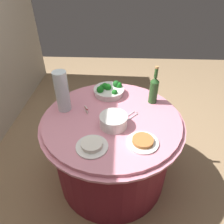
{
  "coord_description": "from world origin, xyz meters",
  "views": [
    {
      "loc": [
        -1.29,
        -0.06,
        1.76
      ],
      "look_at": [
        0.0,
        0.0,
        0.79
      ],
      "focal_mm": 32.98,
      "sensor_mm": 36.0,
      "label": 1
    }
  ],
  "objects_px": {
    "plate_stack": "(114,121)",
    "serving_tongs": "(130,116)",
    "label_placard_front": "(86,109)",
    "broccoli_bowl": "(109,90)",
    "decorative_fruit_vase": "(62,92)",
    "food_plate_peanuts": "(143,141)",
    "wine_bottle": "(154,89)",
    "food_plate_rice": "(92,145)"
  },
  "relations": [
    {
      "from": "food_plate_peanuts",
      "to": "serving_tongs",
      "type": "bearing_deg",
      "value": 14.74
    },
    {
      "from": "broccoli_bowl",
      "to": "plate_stack",
      "type": "height_order",
      "value": "broccoli_bowl"
    },
    {
      "from": "serving_tongs",
      "to": "food_plate_peanuts",
      "type": "relative_size",
      "value": 0.67
    },
    {
      "from": "decorative_fruit_vase",
      "to": "serving_tongs",
      "type": "distance_m",
      "value": 0.58
    },
    {
      "from": "decorative_fruit_vase",
      "to": "food_plate_rice",
      "type": "distance_m",
      "value": 0.53
    },
    {
      "from": "food_plate_rice",
      "to": "label_placard_front",
      "type": "relative_size",
      "value": 4.0
    },
    {
      "from": "food_plate_rice",
      "to": "serving_tongs",
      "type": "bearing_deg",
      "value": -37.83
    },
    {
      "from": "decorative_fruit_vase",
      "to": "label_placard_front",
      "type": "bearing_deg",
      "value": -102.64
    },
    {
      "from": "broccoli_bowl",
      "to": "decorative_fruit_vase",
      "type": "distance_m",
      "value": 0.45
    },
    {
      "from": "food_plate_peanuts",
      "to": "food_plate_rice",
      "type": "relative_size",
      "value": 1.0
    },
    {
      "from": "food_plate_rice",
      "to": "label_placard_front",
      "type": "distance_m",
      "value": 0.39
    },
    {
      "from": "plate_stack",
      "to": "food_plate_peanuts",
      "type": "bearing_deg",
      "value": -130.48
    },
    {
      "from": "plate_stack",
      "to": "decorative_fruit_vase",
      "type": "distance_m",
      "value": 0.47
    },
    {
      "from": "broccoli_bowl",
      "to": "decorative_fruit_vase",
      "type": "bearing_deg",
      "value": 124.23
    },
    {
      "from": "broccoli_bowl",
      "to": "food_plate_rice",
      "type": "xyz_separation_m",
      "value": [
        -0.67,
        0.07,
        -0.03
      ]
    },
    {
      "from": "serving_tongs",
      "to": "food_plate_rice",
      "type": "relative_size",
      "value": 0.67
    },
    {
      "from": "plate_stack",
      "to": "label_placard_front",
      "type": "xyz_separation_m",
      "value": [
        0.15,
        0.23,
        -0.01
      ]
    },
    {
      "from": "decorative_fruit_vase",
      "to": "wine_bottle",
      "type": "bearing_deg",
      "value": -79.45
    },
    {
      "from": "plate_stack",
      "to": "food_plate_rice",
      "type": "distance_m",
      "value": 0.27
    },
    {
      "from": "decorative_fruit_vase",
      "to": "food_plate_peanuts",
      "type": "bearing_deg",
      "value": -120.66
    },
    {
      "from": "plate_stack",
      "to": "food_plate_peanuts",
      "type": "xyz_separation_m",
      "value": [
        -0.18,
        -0.21,
        -0.03
      ]
    },
    {
      "from": "plate_stack",
      "to": "label_placard_front",
      "type": "distance_m",
      "value": 0.28
    },
    {
      "from": "decorative_fruit_vase",
      "to": "serving_tongs",
      "type": "height_order",
      "value": "decorative_fruit_vase"
    },
    {
      "from": "broccoli_bowl",
      "to": "serving_tongs",
      "type": "height_order",
      "value": "broccoli_bowl"
    },
    {
      "from": "broccoli_bowl",
      "to": "decorative_fruit_vase",
      "type": "relative_size",
      "value": 0.82
    },
    {
      "from": "decorative_fruit_vase",
      "to": "serving_tongs",
      "type": "xyz_separation_m",
      "value": [
        -0.08,
        -0.55,
        -0.16
      ]
    },
    {
      "from": "food_plate_peanuts",
      "to": "food_plate_rice",
      "type": "bearing_deg",
      "value": 98.97
    },
    {
      "from": "broccoli_bowl",
      "to": "wine_bottle",
      "type": "xyz_separation_m",
      "value": [
        -0.1,
        -0.39,
        0.08
      ]
    },
    {
      "from": "wine_bottle",
      "to": "food_plate_rice",
      "type": "xyz_separation_m",
      "value": [
        -0.56,
        0.46,
        -0.11
      ]
    },
    {
      "from": "broccoli_bowl",
      "to": "serving_tongs",
      "type": "relative_size",
      "value": 1.89
    },
    {
      "from": "food_plate_rice",
      "to": "wine_bottle",
      "type": "bearing_deg",
      "value": -39.39
    },
    {
      "from": "plate_stack",
      "to": "serving_tongs",
      "type": "xyz_separation_m",
      "value": [
        0.11,
        -0.13,
        -0.04
      ]
    },
    {
      "from": "food_plate_peanuts",
      "to": "wine_bottle",
      "type": "bearing_deg",
      "value": -13.28
    },
    {
      "from": "plate_stack",
      "to": "label_placard_front",
      "type": "relative_size",
      "value": 3.82
    },
    {
      "from": "decorative_fruit_vase",
      "to": "label_placard_front",
      "type": "distance_m",
      "value": 0.23
    },
    {
      "from": "wine_bottle",
      "to": "serving_tongs",
      "type": "xyz_separation_m",
      "value": [
        -0.22,
        0.2,
        -0.12
      ]
    },
    {
      "from": "label_placard_front",
      "to": "food_plate_peanuts",
      "type": "bearing_deg",
      "value": -126.92
    },
    {
      "from": "broccoli_bowl",
      "to": "decorative_fruit_vase",
      "type": "xyz_separation_m",
      "value": [
        -0.24,
        0.36,
        0.12
      ]
    },
    {
      "from": "serving_tongs",
      "to": "food_plate_rice",
      "type": "bearing_deg",
      "value": 142.17
    },
    {
      "from": "food_plate_peanuts",
      "to": "food_plate_rice",
      "type": "distance_m",
      "value": 0.35
    },
    {
      "from": "plate_stack",
      "to": "serving_tongs",
      "type": "height_order",
      "value": "plate_stack"
    },
    {
      "from": "serving_tongs",
      "to": "label_placard_front",
      "type": "height_order",
      "value": "label_placard_front"
    }
  ]
}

